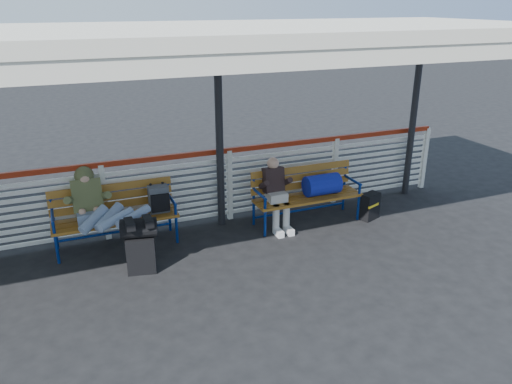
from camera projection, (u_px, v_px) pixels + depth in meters
name	position (u px, v px, depth m)	size (l,w,h in m)	color
ground	(128.00, 302.00, 6.12)	(60.00, 60.00, 0.00)	black
fence	(104.00, 199.00, 7.52)	(12.08, 0.08, 1.24)	silver
canopy	(92.00, 39.00, 5.78)	(12.60, 3.60, 3.16)	silver
luggage_stack	(140.00, 243.00, 6.66)	(0.52, 0.36, 0.78)	black
bench_left	(125.00, 208.00, 7.41)	(1.80, 0.56, 0.92)	#98601D
bench_right	(314.00, 187.00, 8.18)	(1.80, 0.56, 0.92)	#98601D
traveler_man	(106.00, 212.00, 6.97)	(0.94, 1.51, 0.77)	#7D8DA9
companion_person	(276.00, 193.00, 7.93)	(0.32, 0.66, 1.15)	beige
suitcase_side	(370.00, 206.00, 8.37)	(0.37, 0.30, 0.46)	black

